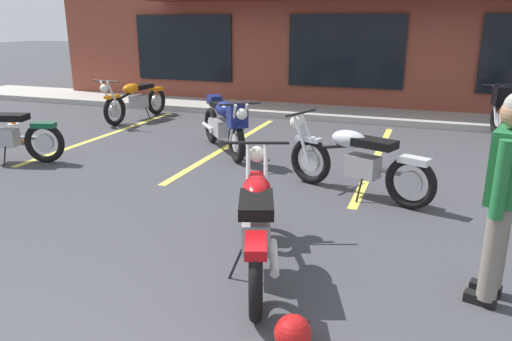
% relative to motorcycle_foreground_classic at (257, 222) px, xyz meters
% --- Properties ---
extents(ground_plane, '(80.00, 80.00, 0.00)m').
position_rel_motorcycle_foreground_classic_xyz_m(ground_plane, '(-0.72, 0.76, -0.46)').
color(ground_plane, '#3D3D42').
extents(sidewalk_kerb, '(22.00, 1.80, 0.14)m').
position_rel_motorcycle_foreground_classic_xyz_m(sidewalk_kerb, '(-0.72, 7.76, -0.39)').
color(sidewalk_kerb, '#A8A59E').
rests_on(sidewalk_kerb, ground_plane).
extents(brick_storefront_building, '(16.22, 7.21, 3.48)m').
position_rel_motorcycle_foreground_classic_xyz_m(brick_storefront_building, '(-0.72, 11.45, 1.28)').
color(brick_storefront_building, brown).
rests_on(brick_storefront_building, ground_plane).
extents(painted_stall_lines, '(7.89, 4.80, 0.01)m').
position_rel_motorcycle_foreground_classic_xyz_m(painted_stall_lines, '(-0.72, 4.16, -0.46)').
color(painted_stall_lines, '#DBCC4C').
rests_on(painted_stall_lines, ground_plane).
extents(motorcycle_foreground_classic, '(1.02, 2.03, 0.98)m').
position_rel_motorcycle_foreground_classic_xyz_m(motorcycle_foreground_classic, '(0.00, 0.00, 0.00)').
color(motorcycle_foreground_classic, black).
rests_on(motorcycle_foreground_classic, ground_plane).
extents(motorcycle_silver_naked, '(1.56, 1.73, 0.98)m').
position_rel_motorcycle_foreground_classic_xyz_m(motorcycle_silver_naked, '(-1.87, 3.64, 0.07)').
color(motorcycle_silver_naked, black).
rests_on(motorcycle_silver_naked, ground_plane).
extents(motorcycle_blue_standard, '(0.69, 2.11, 0.98)m').
position_rel_motorcycle_foreground_classic_xyz_m(motorcycle_blue_standard, '(-4.91, 5.65, 0.00)').
color(motorcycle_blue_standard, black).
rests_on(motorcycle_blue_standard, ground_plane).
extents(motorcycle_green_cafe_racer, '(2.01, 1.07, 0.98)m').
position_rel_motorcycle_foreground_classic_xyz_m(motorcycle_green_cafe_racer, '(0.51, 2.30, 0.00)').
color(motorcycle_green_cafe_racer, black).
rests_on(motorcycle_green_cafe_racer, ground_plane).
extents(person_by_back_row, '(0.35, 0.61, 1.68)m').
position_rel_motorcycle_foreground_classic_xyz_m(person_by_back_row, '(1.93, 0.15, 0.49)').
color(person_by_back_row, black).
rests_on(person_by_back_row, ground_plane).
extents(helmet_on_pavement, '(0.26, 0.26, 0.26)m').
position_rel_motorcycle_foreground_classic_xyz_m(helmet_on_pavement, '(0.62, -0.99, -0.33)').
color(helmet_on_pavement, '#B71414').
rests_on(helmet_on_pavement, ground_plane).
extents(traffic_cone, '(0.34, 0.34, 0.53)m').
position_rel_motorcycle_foreground_classic_xyz_m(traffic_cone, '(-5.82, 3.05, -0.20)').
color(traffic_cone, orange).
rests_on(traffic_cone, ground_plane).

